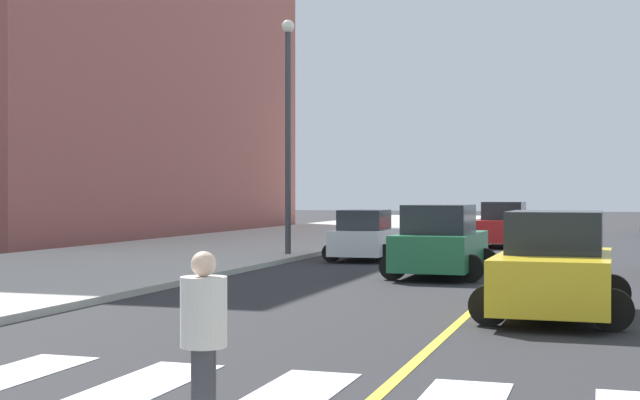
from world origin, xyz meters
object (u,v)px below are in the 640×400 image
street_lamp (288,117)px  pedestrian_crossing (204,336)px  car_yellow_nearest (555,268)px  car_white_second (366,237)px  car_green_fifth (440,243)px  car_red_fourth (504,226)px

street_lamp → pedestrian_crossing: bearing=-72.3°
car_yellow_nearest → pedestrian_crossing: car_yellow_nearest is taller
car_yellow_nearest → pedestrian_crossing: (-2.57, -9.10, 0.05)m
pedestrian_crossing → street_lamp: street_lamp is taller
car_white_second → car_green_fifth: car_green_fifth is taller
car_red_fourth → street_lamp: size_ratio=0.53×
car_white_second → car_red_fourth: (3.61, 8.86, 0.09)m
car_red_fourth → pedestrian_crossing: bearing=-88.2°
car_green_fifth → street_lamp: 8.94m
car_yellow_nearest → car_green_fifth: (-3.28, 7.12, 0.01)m
car_yellow_nearest → car_red_fourth: (-3.05, 21.12, -0.01)m
car_white_second → pedestrian_crossing: size_ratio=2.24×
car_red_fourth → street_lamp: street_lamp is taller
car_white_second → street_lamp: size_ratio=0.47×
car_green_fifth → car_red_fourth: bearing=89.7°
car_yellow_nearest → street_lamp: bearing=-52.1°
car_yellow_nearest → street_lamp: 15.99m
car_white_second → car_red_fourth: 9.57m
car_red_fourth → street_lamp: bearing=-125.0°
car_yellow_nearest → car_green_fifth: car_green_fifth is taller
car_white_second → car_red_fourth: bearing=66.6°
car_red_fourth → car_green_fifth: (-0.23, -14.00, 0.02)m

